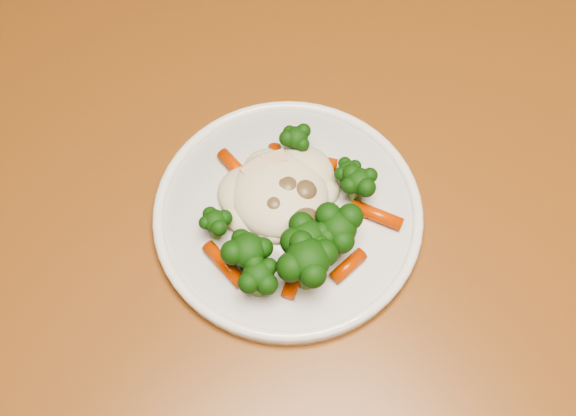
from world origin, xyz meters
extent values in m
plane|color=#5E3216|center=(0.00, 0.00, 0.00)|extent=(3.00, 3.00, 0.00)
cube|color=brown|center=(0.19, -0.33, 0.73)|extent=(1.38, 1.01, 0.04)
cube|color=brown|center=(0.81, -0.05, 0.35)|extent=(0.07, 0.07, 0.71)
cylinder|color=white|center=(0.29, -0.31, 0.76)|extent=(0.24, 0.24, 0.01)
ellipsoid|color=beige|center=(0.29, -0.30, 0.78)|extent=(0.10, 0.09, 0.04)
ellipsoid|color=black|center=(0.24, -0.34, 0.79)|extent=(0.05, 0.05, 0.04)
ellipsoid|color=black|center=(0.27, -0.38, 0.79)|extent=(0.06, 0.06, 0.05)
ellipsoid|color=black|center=(0.31, -0.36, 0.79)|extent=(0.05, 0.05, 0.05)
ellipsoid|color=black|center=(0.35, -0.33, 0.78)|extent=(0.04, 0.04, 0.04)
ellipsoid|color=black|center=(0.35, -0.31, 0.78)|extent=(0.03, 0.03, 0.03)
ellipsoid|color=black|center=(0.33, -0.26, 0.78)|extent=(0.03, 0.03, 0.03)
ellipsoid|color=black|center=(0.23, -0.30, 0.78)|extent=(0.03, 0.03, 0.03)
ellipsoid|color=black|center=(0.23, -0.36, 0.78)|extent=(0.04, 0.04, 0.04)
ellipsoid|color=black|center=(0.28, -0.36, 0.79)|extent=(0.05, 0.05, 0.04)
cylinder|color=#C43C04|center=(0.27, -0.25, 0.77)|extent=(0.02, 0.04, 0.01)
cylinder|color=#C43C04|center=(0.30, -0.26, 0.77)|extent=(0.03, 0.04, 0.01)
cylinder|color=#C43C04|center=(0.34, -0.28, 0.77)|extent=(0.04, 0.04, 0.01)
cylinder|color=#C43C04|center=(0.22, -0.33, 0.77)|extent=(0.02, 0.05, 0.01)
cylinder|color=#C43C04|center=(0.26, -0.37, 0.77)|extent=(0.04, 0.03, 0.01)
cylinder|color=#C43C04|center=(0.31, -0.38, 0.77)|extent=(0.04, 0.02, 0.01)
cylinder|color=#C43C04|center=(0.36, -0.36, 0.77)|extent=(0.04, 0.05, 0.01)
ellipsoid|color=brown|center=(0.30, -0.30, 0.78)|extent=(0.02, 0.02, 0.02)
ellipsoid|color=brown|center=(0.31, -0.31, 0.78)|extent=(0.02, 0.02, 0.02)
ellipsoid|color=brown|center=(0.28, -0.31, 0.78)|extent=(0.02, 0.02, 0.01)
ellipsoid|color=brown|center=(0.29, -0.34, 0.78)|extent=(0.03, 0.03, 0.02)
ellipsoid|color=brown|center=(0.30, -0.30, 0.78)|extent=(0.02, 0.02, 0.02)
cube|color=beige|center=(0.28, -0.27, 0.78)|extent=(0.02, 0.02, 0.01)
cube|color=beige|center=(0.30, -0.27, 0.78)|extent=(0.02, 0.02, 0.01)
camera|label=1|loc=(0.14, -0.57, 1.33)|focal=45.00mm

